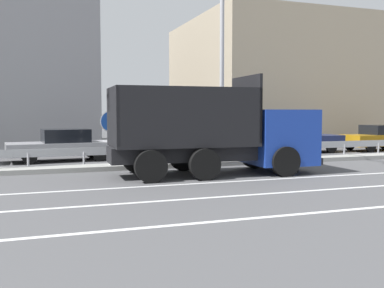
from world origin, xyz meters
TOP-DOWN VIEW (x-y plane):
  - ground_plane at (0.00, 0.00)m, footprint 320.00×320.00m
  - lane_strip_0 at (0.89, -2.54)m, footprint 53.69×0.16m
  - lane_strip_1 at (0.89, -4.81)m, footprint 53.69×0.16m
  - lane_strip_2 at (0.89, -7.22)m, footprint 53.69×0.16m
  - median_island at (0.00, 1.84)m, footprint 29.53×1.10m
  - median_guardrail at (0.00, 3.00)m, footprint 53.69×0.09m
  - dump_truck at (1.81, -0.78)m, footprint 7.47×3.02m
  - median_road_sign at (-2.26, 1.84)m, footprint 0.83×0.16m
  - street_lamp_2 at (2.34, 1.50)m, footprint 0.71×2.70m
  - parked_car_3 at (-3.81, 5.62)m, footprint 4.96×2.31m
  - parked_car_4 at (2.28, 5.22)m, footprint 4.56×2.17m
  - parked_car_5 at (8.51, 5.42)m, footprint 4.96×2.08m
  - parked_car_6 at (13.77, 5.33)m, footprint 4.50×2.05m
  - background_building_1 at (14.95, 13.95)m, footprint 18.76×12.31m

SIDE VIEW (x-z plane):
  - ground_plane at x=0.00m, z-range 0.00..0.00m
  - lane_strip_0 at x=0.89m, z-range 0.00..0.01m
  - lane_strip_1 at x=0.89m, z-range 0.00..0.01m
  - lane_strip_2 at x=0.89m, z-range 0.00..0.01m
  - median_island at x=0.00m, z-range 0.00..0.18m
  - median_guardrail at x=0.00m, z-range 0.18..0.96m
  - parked_car_4 at x=2.28m, z-range 0.02..1.39m
  - parked_car_3 at x=-3.81m, z-range 0.00..1.45m
  - parked_car_5 at x=8.51m, z-range 0.01..1.44m
  - parked_car_6 at x=13.77m, z-range 0.00..1.48m
  - median_road_sign at x=-2.26m, z-range 0.10..2.37m
  - dump_truck at x=1.81m, z-range -0.52..3.00m
  - background_building_1 at x=14.95m, z-range 0.00..8.70m
  - street_lamp_2 at x=2.34m, z-range 0.54..9.18m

